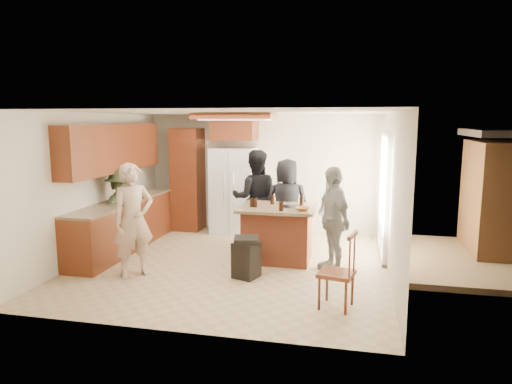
% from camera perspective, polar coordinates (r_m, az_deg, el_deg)
% --- Properties ---
extents(room_shell, '(8.00, 5.20, 5.00)m').
position_cam_1_polar(room_shell, '(9.16, 27.58, -1.53)').
color(room_shell, tan).
rests_on(room_shell, ground).
extents(person_front_left, '(0.77, 0.78, 1.74)m').
position_cam_1_polar(person_front_left, '(7.18, -15.08, -3.43)').
color(person_front_left, tan).
rests_on(person_front_left, ground).
extents(person_behind_left, '(0.98, 0.73, 1.83)m').
position_cam_1_polar(person_behind_left, '(8.63, -0.10, -0.76)').
color(person_behind_left, black).
rests_on(person_behind_left, ground).
extents(person_behind_right, '(0.91, 0.69, 1.69)m').
position_cam_1_polar(person_behind_right, '(8.35, 3.87, -1.59)').
color(person_behind_right, black).
rests_on(person_behind_right, ground).
extents(person_side_right, '(0.90, 1.10, 1.67)m').
position_cam_1_polar(person_side_right, '(7.27, 9.54, -3.36)').
color(person_side_right, gray).
rests_on(person_side_right, ground).
extents(person_counter, '(0.73, 1.08, 1.52)m').
position_cam_1_polar(person_counter, '(8.53, -16.36, -2.29)').
color(person_counter, '#374125').
rests_on(person_counter, ground).
extents(left_cabinetry, '(0.64, 3.00, 2.30)m').
position_cam_1_polar(left_cabinetry, '(8.67, -16.71, -0.82)').
color(left_cabinetry, maroon).
rests_on(left_cabinetry, ground).
extents(back_wall_units, '(1.80, 0.60, 2.45)m').
position_cam_1_polar(back_wall_units, '(9.87, -7.09, 3.14)').
color(back_wall_units, maroon).
rests_on(back_wall_units, ground).
extents(refrigerator, '(0.90, 0.76, 1.80)m').
position_cam_1_polar(refrigerator, '(9.62, -2.79, 0.17)').
color(refrigerator, white).
rests_on(refrigerator, ground).
extents(kitchen_island, '(1.28, 1.03, 0.93)m').
position_cam_1_polar(kitchen_island, '(7.81, 2.72, -5.11)').
color(kitchen_island, '#A4462A').
rests_on(kitchen_island, ground).
extents(island_items, '(1.04, 0.65, 0.15)m').
position_cam_1_polar(island_items, '(7.58, 3.87, -1.71)').
color(island_items, silver).
rests_on(island_items, kitchen_island).
extents(trash_bin, '(0.43, 0.43, 0.63)m').
position_cam_1_polar(trash_bin, '(6.99, -1.22, -8.13)').
color(trash_bin, black).
rests_on(trash_bin, ground).
extents(spindle_chair, '(0.50, 0.50, 0.99)m').
position_cam_1_polar(spindle_chair, '(5.96, 10.23, -10.01)').
color(spindle_chair, maroon).
rests_on(spindle_chair, ground).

